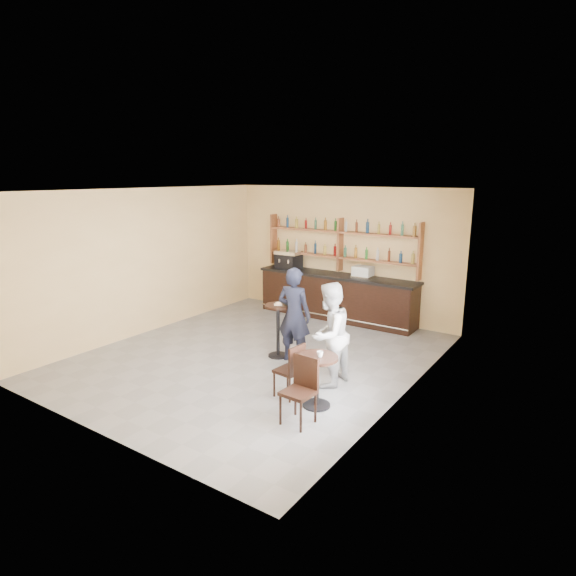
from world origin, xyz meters
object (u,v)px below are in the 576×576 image
Objects in this scene: man_main at (294,315)px; chair_west at (289,370)px; espresso_machine at (289,260)px; patron_second at (329,335)px; cafe_table at (317,381)px; bar_counter at (336,296)px; pedestal_table at (278,331)px; pastry_case at (363,272)px; chair_south at (298,392)px.

chair_west is at bearing 113.50° from man_main.
espresso_machine is 5.18m from chair_west.
patron_second is (3.16, -3.48, -0.45)m from espresso_machine.
chair_west is (-0.55, 0.05, 0.04)m from cafe_table.
man_main is 1.03× the size of patron_second.
espresso_machine is (-1.42, 0.00, 0.78)m from bar_counter.
cafe_table is (1.70, -1.38, -0.12)m from pedestal_table.
pedestal_table is (-0.39, -2.90, -0.72)m from pastry_case.
patron_second reaches higher than chair_west.
espresso_machine reaches higher than chair_south.
cafe_table is (1.30, -4.28, -0.84)m from pastry_case.
man_main is at bearing -143.33° from chair_west.
chair_west is (2.86, -4.23, -0.89)m from espresso_machine.
pedestal_table is 1.08× the size of chair_south.
bar_counter reaches higher than chair_south.
chair_south is 0.55× the size of patron_second.
pastry_case reaches higher than chair_south.
patron_second is at bearing 105.35° from chair_south.
cafe_table is (1.99, -4.28, -0.15)m from bar_counter.
cafe_table is 0.46× the size of patron_second.
pastry_case is 0.25× the size of man_main.
espresso_machine is at bearing -139.41° from chair_west.
chair_south is at bearing 118.13° from man_main.
cafe_table is (3.41, -4.28, -0.93)m from espresso_machine.
chair_south is at bearing -48.57° from pedestal_table.
chair_south is (1.35, -4.88, -0.76)m from pastry_case.
pedestal_table is at bearing -84.18° from bar_counter.
patron_second is at bearing 164.44° from chair_west.
man_main is at bearing -2.69° from pedestal_table.
bar_counter is at bearing 173.77° from pastry_case.
bar_counter reaches higher than cafe_table.
bar_counter is at bearing 116.15° from chair_south.
pedestal_table is at bearing -53.56° from espresso_machine.
pedestal_table is at bearing -103.96° from pastry_case.
chair_west is at bearing -18.61° from patron_second.
pedestal_table is (0.30, -2.90, -0.03)m from bar_counter.
patron_second reaches higher than bar_counter.
pastry_case is at bearing -163.40° from chair_west.
bar_counter is 4.47m from chair_west.
chair_south reaches higher than cafe_table.
espresso_machine is 0.36× the size of patron_second.
espresso_machine is 0.72× the size of chair_west.
pedestal_table is 2.64m from chair_south.
man_main is 2.42m from chair_south.
man_main is (0.38, -0.02, 0.39)m from pedestal_table.
pedestal_table is 0.58× the size of man_main.
chair_west is 0.50× the size of patron_second.
cafe_table is at bearing 20.51° from patron_second.
patron_second reaches higher than cafe_table.
man_main reaches higher than chair_west.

